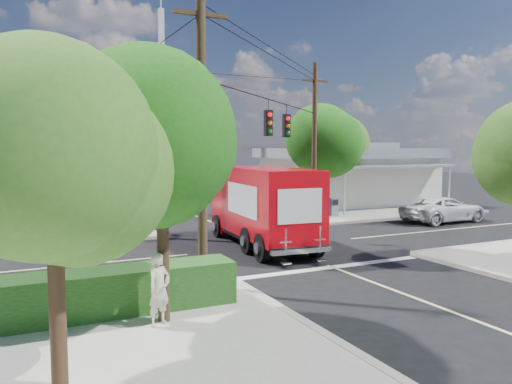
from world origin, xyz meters
TOP-DOWN VIEW (x-y plane):
  - ground at (0.00, 0.00)m, footprint 120.00×120.00m
  - sidewalk_ne at (10.88, 10.88)m, footprint 14.12×14.12m
  - sidewalk_nw at (-10.88, 10.88)m, footprint 14.12×14.12m
  - road_markings at (0.00, -1.47)m, footprint 32.00×32.00m
  - building_ne at (12.50, 11.97)m, footprint 11.80×10.20m
  - radio_tower at (0.50, 20.00)m, footprint 0.80×0.80m
  - tree_sw_front at (-6.99, -7.54)m, footprint 3.88×3.78m
  - tree_sw_back at (-9.49, -10.04)m, footprint 3.56×3.42m
  - tree_ne_front at (7.21, 6.76)m, footprint 4.21×4.14m
  - tree_ne_back at (9.81, 8.96)m, footprint 3.77×3.66m
  - palm_nw_front at (-7.50, 7.50)m, footprint 3.01×3.08m
  - palm_nw_back at (-9.50, 9.00)m, footprint 3.01×3.08m
  - utility_poles at (-1.58, 1.60)m, footprint 12.00×10.68m
  - picket_fence at (-7.80, -5.60)m, footprint 5.94×0.06m
  - hedge_sw at (-8.00, -6.40)m, footprint 6.20×1.20m
  - vending_boxes at (6.50, 6.20)m, footprint 1.90×0.50m
  - delivery_truck at (-0.56, 0.12)m, footprint 3.10×8.07m
  - parked_car at (12.14, 2.19)m, footprint 5.25×2.54m
  - pedestrian at (-7.18, -7.76)m, footprint 0.75×0.67m

SIDE VIEW (x-z plane):
  - ground at x=0.00m, z-range 0.00..0.00m
  - road_markings at x=0.00m, z-range 0.00..0.01m
  - sidewalk_ne at x=10.88m, z-range 0.00..0.14m
  - sidewalk_nw at x=-10.88m, z-range 0.00..0.14m
  - picket_fence at x=-7.80m, z-range 0.18..1.18m
  - hedge_sw at x=-8.00m, z-range 0.14..1.24m
  - vending_boxes at x=6.50m, z-range 0.14..1.24m
  - parked_car at x=12.14m, z-range 0.00..1.44m
  - pedestrian at x=-7.18m, z-range 0.14..1.85m
  - delivery_truck at x=-0.56m, z-range 0.03..3.44m
  - building_ne at x=12.50m, z-range 0.07..4.57m
  - tree_sw_back at x=-9.49m, z-range 1.19..6.60m
  - tree_ne_back at x=9.81m, z-range 1.27..7.10m
  - tree_sw_front at x=-6.99m, z-range 1.32..7.35m
  - palm_nw_back at x=-9.50m, z-range 2.08..7.27m
  - utility_poles at x=-1.58m, z-range 0.17..9.17m
  - tree_ne_front at x=7.21m, z-range 1.44..8.09m
  - palm_nw_front at x=-7.50m, z-range 2.25..7.84m
  - radio_tower at x=0.50m, z-range -2.86..14.14m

